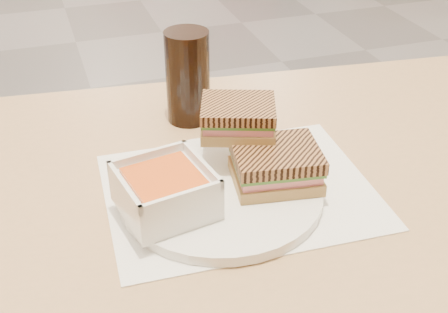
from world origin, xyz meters
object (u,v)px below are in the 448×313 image
object	(u,v)px
plate	(221,193)
soup_bowl	(165,192)
main_table	(231,234)
cola_glass	(188,77)
panini_lower	(276,165)

from	to	relation	value
plate	soup_bowl	world-z (taller)	soup_bowl
main_table	plate	size ratio (longest dim) A/B	4.38
cola_glass	plate	bearing A→B (deg)	-94.93
main_table	plate	distance (m)	0.14
main_table	soup_bowl	world-z (taller)	soup_bowl
panini_lower	cola_glass	distance (m)	0.26
panini_lower	soup_bowl	bearing A→B (deg)	-175.01
soup_bowl	plate	bearing A→B (deg)	13.64
panini_lower	cola_glass	world-z (taller)	cola_glass
soup_bowl	panini_lower	xyz separation A→B (m)	(0.16, 0.01, -0.00)
main_table	cola_glass	bearing A→B (deg)	93.55
main_table	cola_glass	xyz separation A→B (m)	(-0.01, 0.19, 0.19)
soup_bowl	panini_lower	bearing A→B (deg)	4.99
cola_glass	panini_lower	bearing A→B (deg)	-76.56
cola_glass	soup_bowl	bearing A→B (deg)	-111.82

